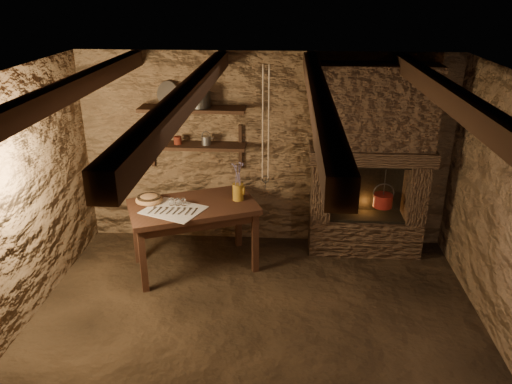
# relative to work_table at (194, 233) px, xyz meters

# --- Properties ---
(floor) EXTENTS (4.50, 4.50, 0.00)m
(floor) POSITION_rel_work_table_xyz_m (0.78, -1.23, -0.43)
(floor) COLOR black
(floor) RESTS_ON ground
(back_wall) EXTENTS (4.50, 0.04, 2.40)m
(back_wall) POSITION_rel_work_table_xyz_m (0.78, 0.77, 0.77)
(back_wall) COLOR #4E3824
(back_wall) RESTS_ON floor
(left_wall) EXTENTS (0.04, 4.00, 2.40)m
(left_wall) POSITION_rel_work_table_xyz_m (-1.47, -1.23, 0.77)
(left_wall) COLOR #4E3824
(left_wall) RESTS_ON floor
(ceiling) EXTENTS (4.50, 4.00, 0.04)m
(ceiling) POSITION_rel_work_table_xyz_m (0.78, -1.23, 1.97)
(ceiling) COLOR black
(ceiling) RESTS_ON back_wall
(beam_far_left) EXTENTS (0.14, 3.95, 0.16)m
(beam_far_left) POSITION_rel_work_table_xyz_m (-0.72, -1.23, 1.88)
(beam_far_left) COLOR black
(beam_far_left) RESTS_ON ceiling
(beam_mid_left) EXTENTS (0.14, 3.95, 0.16)m
(beam_mid_left) POSITION_rel_work_table_xyz_m (0.28, -1.23, 1.88)
(beam_mid_left) COLOR black
(beam_mid_left) RESTS_ON ceiling
(beam_mid_right) EXTENTS (0.14, 3.95, 0.16)m
(beam_mid_right) POSITION_rel_work_table_xyz_m (1.28, -1.23, 1.88)
(beam_mid_right) COLOR black
(beam_mid_right) RESTS_ON ceiling
(beam_far_right) EXTENTS (0.14, 3.95, 0.16)m
(beam_far_right) POSITION_rel_work_table_xyz_m (2.28, -1.23, 1.88)
(beam_far_right) COLOR black
(beam_far_right) RESTS_ON ceiling
(shelf_lower) EXTENTS (1.25, 0.30, 0.04)m
(shelf_lower) POSITION_rel_work_table_xyz_m (-0.07, 0.61, 0.87)
(shelf_lower) COLOR black
(shelf_lower) RESTS_ON back_wall
(shelf_upper) EXTENTS (1.25, 0.30, 0.04)m
(shelf_upper) POSITION_rel_work_table_xyz_m (-0.07, 0.61, 1.32)
(shelf_upper) COLOR black
(shelf_upper) RESTS_ON back_wall
(hearth) EXTENTS (1.43, 0.51, 2.30)m
(hearth) POSITION_rel_work_table_xyz_m (2.03, 0.54, 0.79)
(hearth) COLOR #37271B
(hearth) RESTS_ON floor
(work_table) EXTENTS (1.60, 1.28, 0.80)m
(work_table) POSITION_rel_work_table_xyz_m (0.00, 0.00, 0.00)
(work_table) COLOR black
(work_table) RESTS_ON floor
(linen_cloth) EXTENTS (0.75, 0.69, 0.01)m
(linen_cloth) POSITION_rel_work_table_xyz_m (-0.18, -0.17, 0.37)
(linen_cloth) COLOR beige
(linen_cloth) RESTS_ON work_table
(pewter_cutlery_row) EXTENTS (0.55, 0.38, 0.01)m
(pewter_cutlery_row) POSITION_rel_work_table_xyz_m (-0.18, -0.19, 0.38)
(pewter_cutlery_row) COLOR gray
(pewter_cutlery_row) RESTS_ON linen_cloth
(drinking_glasses) EXTENTS (0.20, 0.06, 0.08)m
(drinking_glasses) POSITION_rel_work_table_xyz_m (-0.16, -0.05, 0.42)
(drinking_glasses) COLOR white
(drinking_glasses) RESTS_ON linen_cloth
(stoneware_jug) EXTENTS (0.15, 0.14, 0.45)m
(stoneware_jug) POSITION_rel_work_table_xyz_m (0.50, 0.16, 0.56)
(stoneware_jug) COLOR #A2741F
(stoneware_jug) RESTS_ON work_table
(wooden_bowl) EXTENTS (0.31, 0.31, 0.11)m
(wooden_bowl) POSITION_rel_work_table_xyz_m (-0.50, 0.02, 0.41)
(wooden_bowl) COLOR #966A41
(wooden_bowl) RESTS_ON work_table
(iron_stockpot) EXTENTS (0.26, 0.26, 0.18)m
(iron_stockpot) POSITION_rel_work_table_xyz_m (0.03, 0.61, 1.43)
(iron_stockpot) COLOR #292825
(iron_stockpot) RESTS_ON shelf_upper
(tin_pan) EXTENTS (0.31, 0.22, 0.28)m
(tin_pan) POSITION_rel_work_table_xyz_m (-0.37, 0.71, 1.48)
(tin_pan) COLOR gray
(tin_pan) RESTS_ON shelf_upper
(small_kettle) EXTENTS (0.16, 0.12, 0.16)m
(small_kettle) POSITION_rel_work_table_xyz_m (0.08, 0.61, 0.94)
(small_kettle) COLOR gray
(small_kettle) RESTS_ON shelf_lower
(rusty_tin) EXTENTS (0.10, 0.10, 0.09)m
(rusty_tin) POSITION_rel_work_table_xyz_m (-0.27, 0.61, 0.93)
(rusty_tin) COLOR #4F180F
(rusty_tin) RESTS_ON shelf_lower
(red_pot) EXTENTS (0.28, 0.28, 0.54)m
(red_pot) POSITION_rel_work_table_xyz_m (2.21, 0.49, 0.28)
(red_pot) COLOR maroon
(red_pot) RESTS_ON hearth
(hanging_ropes) EXTENTS (0.08, 0.08, 1.20)m
(hanging_ropes) POSITION_rel_work_table_xyz_m (0.83, -0.18, 1.37)
(hanging_ropes) COLOR tan
(hanging_ropes) RESTS_ON ceiling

